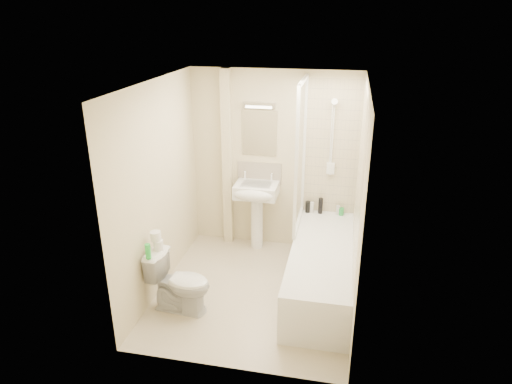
# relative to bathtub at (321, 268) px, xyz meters

# --- Properties ---
(floor) EXTENTS (2.50, 2.50, 0.00)m
(floor) POSITION_rel_bathtub_xyz_m (-0.75, -0.20, -0.29)
(floor) COLOR beige
(floor) RESTS_ON ground
(wall_back) EXTENTS (2.20, 0.02, 2.40)m
(wall_back) POSITION_rel_bathtub_xyz_m (-0.75, 1.05, 0.91)
(wall_back) COLOR beige
(wall_back) RESTS_ON ground
(wall_left) EXTENTS (0.02, 2.50, 2.40)m
(wall_left) POSITION_rel_bathtub_xyz_m (-1.85, -0.20, 0.91)
(wall_left) COLOR beige
(wall_left) RESTS_ON ground
(wall_right) EXTENTS (0.02, 2.50, 2.40)m
(wall_right) POSITION_rel_bathtub_xyz_m (0.35, -0.20, 0.91)
(wall_right) COLOR beige
(wall_right) RESTS_ON ground
(ceiling) EXTENTS (2.20, 2.50, 0.02)m
(ceiling) POSITION_rel_bathtub_xyz_m (-0.75, -0.20, 2.11)
(ceiling) COLOR white
(ceiling) RESTS_ON wall_back
(tile_back) EXTENTS (0.70, 0.01, 1.75)m
(tile_back) POSITION_rel_bathtub_xyz_m (0.00, 1.04, 1.14)
(tile_back) COLOR beige
(tile_back) RESTS_ON wall_back
(tile_right) EXTENTS (0.01, 2.10, 1.75)m
(tile_right) POSITION_rel_bathtub_xyz_m (0.34, 0.00, 1.14)
(tile_right) COLOR beige
(tile_right) RESTS_ON wall_right
(pipe_boxing) EXTENTS (0.12, 0.12, 2.40)m
(pipe_boxing) POSITION_rel_bathtub_xyz_m (-1.37, 0.99, 0.91)
(pipe_boxing) COLOR beige
(pipe_boxing) RESTS_ON ground
(splashback) EXTENTS (0.60, 0.02, 0.30)m
(splashback) POSITION_rel_bathtub_xyz_m (-0.94, 1.04, 0.74)
(splashback) COLOR beige
(splashback) RESTS_ON wall_back
(mirror) EXTENTS (0.46, 0.01, 0.60)m
(mirror) POSITION_rel_bathtub_xyz_m (-0.94, 1.04, 1.29)
(mirror) COLOR white
(mirror) RESTS_ON wall_back
(strip_light) EXTENTS (0.42, 0.07, 0.07)m
(strip_light) POSITION_rel_bathtub_xyz_m (-0.94, 1.02, 1.66)
(strip_light) COLOR silver
(strip_light) RESTS_ON wall_back
(bathtub) EXTENTS (0.70, 2.10, 0.55)m
(bathtub) POSITION_rel_bathtub_xyz_m (0.00, 0.00, 0.00)
(bathtub) COLOR white
(bathtub) RESTS_ON ground
(shower_screen) EXTENTS (0.04, 0.92, 1.80)m
(shower_screen) POSITION_rel_bathtub_xyz_m (-0.35, 0.60, 1.16)
(shower_screen) COLOR white
(shower_screen) RESTS_ON bathtub
(shower_fixture) EXTENTS (0.10, 0.16, 0.99)m
(shower_fixture) POSITION_rel_bathtub_xyz_m (-0.00, 0.99, 1.26)
(shower_fixture) COLOR white
(shower_fixture) RESTS_ON wall_back
(pedestal_sink) EXTENTS (0.56, 0.50, 1.07)m
(pedestal_sink) POSITION_rel_bathtub_xyz_m (-0.94, 0.81, 0.47)
(pedestal_sink) COLOR white
(pedestal_sink) RESTS_ON ground
(bottle_black_a) EXTENTS (0.07, 0.07, 0.15)m
(bottle_black_a) POSITION_rel_bathtub_xyz_m (-0.27, 0.96, 0.34)
(bottle_black_a) COLOR black
(bottle_black_a) RESTS_ON bathtub
(bottle_white_a) EXTENTS (0.05, 0.05, 0.15)m
(bottle_white_a) POSITION_rel_bathtub_xyz_m (-0.21, 0.96, 0.34)
(bottle_white_a) COLOR white
(bottle_white_a) RESTS_ON bathtub
(bottle_black_b) EXTENTS (0.06, 0.06, 0.21)m
(bottle_black_b) POSITION_rel_bathtub_xyz_m (-0.10, 0.96, 0.37)
(bottle_black_b) COLOR black
(bottle_black_b) RESTS_ON bathtub
(bottle_white_b) EXTENTS (0.05, 0.05, 0.13)m
(bottle_white_b) POSITION_rel_bathtub_xyz_m (0.13, 0.96, 0.32)
(bottle_white_b) COLOR silver
(bottle_white_b) RESTS_ON bathtub
(bottle_green) EXTENTS (0.07, 0.07, 0.10)m
(bottle_green) POSITION_rel_bathtub_xyz_m (0.17, 0.96, 0.31)
(bottle_green) COLOR green
(bottle_green) RESTS_ON bathtub
(toilet) EXTENTS (0.49, 0.73, 0.68)m
(toilet) POSITION_rel_bathtub_xyz_m (-1.47, -0.69, 0.05)
(toilet) COLOR white
(toilet) RESTS_ON ground
(toilet_roll_lower) EXTENTS (0.11, 0.11, 0.11)m
(toilet_roll_lower) POSITION_rel_bathtub_xyz_m (-1.71, -0.63, 0.45)
(toilet_roll_lower) COLOR white
(toilet_roll_lower) RESTS_ON toilet
(toilet_roll_upper) EXTENTS (0.11, 0.11, 0.10)m
(toilet_roll_upper) POSITION_rel_bathtub_xyz_m (-1.73, -0.62, 0.55)
(toilet_roll_upper) COLOR white
(toilet_roll_upper) RESTS_ON toilet_roll_lower
(green_bottle) EXTENTS (0.06, 0.06, 0.16)m
(green_bottle) POSITION_rel_bathtub_xyz_m (-1.74, -0.82, 0.47)
(green_bottle) COLOR green
(green_bottle) RESTS_ON toilet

